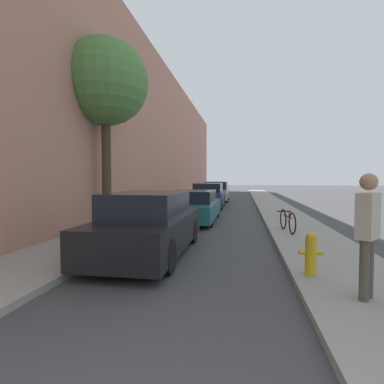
{
  "coord_description": "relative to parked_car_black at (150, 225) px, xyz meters",
  "views": [
    {
      "loc": [
        1.07,
        -0.14,
        1.75
      ],
      "look_at": [
        -0.75,
        10.79,
        1.24
      ],
      "focal_mm": 28.65,
      "sensor_mm": 36.0,
      "label": 1
    }
  ],
  "objects": [
    {
      "name": "parked_car_navy",
      "position": [
        0.12,
        11.02,
        0.01
      ],
      "size": [
        1.74,
        3.91,
        1.44
      ],
      "color": "black",
      "rests_on": "ground"
    },
    {
      "name": "parked_car_silver",
      "position": [
        0.19,
        16.15,
        0.02
      ],
      "size": [
        1.72,
        4.17,
        1.48
      ],
      "color": "black",
      "rests_on": "ground"
    },
    {
      "name": "sidewalk_right",
      "position": [
        3.92,
        9.47,
        -0.62
      ],
      "size": [
        2.0,
        52.0,
        0.12
      ],
      "color": "gray",
      "rests_on": "ground"
    },
    {
      "name": "pedestrian",
      "position": [
        3.73,
        -2.3,
        0.41
      ],
      "size": [
        0.4,
        0.43,
        1.69
      ],
      "rotation": [
        0.0,
        0.0,
        -2.22
      ],
      "color": "#4C473D",
      "rests_on": "sidewalk_right"
    },
    {
      "name": "ground_plane",
      "position": [
        1.02,
        9.47,
        -0.68
      ],
      "size": [
        120.0,
        120.0,
        0.0
      ],
      "primitive_type": "plane",
      "color": "#3D3D3F"
    },
    {
      "name": "parked_car_black",
      "position": [
        0.0,
        0.0,
        0.0
      ],
      "size": [
        1.7,
        4.42,
        1.43
      ],
      "color": "black",
      "rests_on": "ground"
    },
    {
      "name": "fire_hydrant",
      "position": [
        3.22,
        -1.35,
        -0.18
      ],
      "size": [
        0.39,
        0.18,
        0.72
      ],
      "color": "gold",
      "rests_on": "sidewalk_right"
    },
    {
      "name": "street_tree_near",
      "position": [
        -2.46,
        3.07,
        4.23
      ],
      "size": [
        2.87,
        2.87,
        6.26
      ],
      "color": "#423323",
      "rests_on": "sidewalk_left"
    },
    {
      "name": "sidewalk_left",
      "position": [
        -1.88,
        9.47,
        -0.62
      ],
      "size": [
        2.0,
        52.0,
        0.12
      ],
      "color": "gray",
      "rests_on": "ground"
    },
    {
      "name": "building_facade_left",
      "position": [
        -3.23,
        9.47,
        3.87
      ],
      "size": [
        0.7,
        52.0,
        9.09
      ],
      "color": "tan",
      "rests_on": "ground"
    },
    {
      "name": "parked_car_teal",
      "position": [
        0.11,
        5.52,
        -0.08
      ],
      "size": [
        1.87,
        4.64,
        1.25
      ],
      "color": "black",
      "rests_on": "ground"
    },
    {
      "name": "bicycle",
      "position": [
        3.43,
        2.9,
        -0.23
      ],
      "size": [
        0.44,
        1.55,
        0.64
      ],
      "rotation": [
        0.0,
        0.0,
        0.15
      ],
      "color": "black",
      "rests_on": "sidewalk_right"
    }
  ]
}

